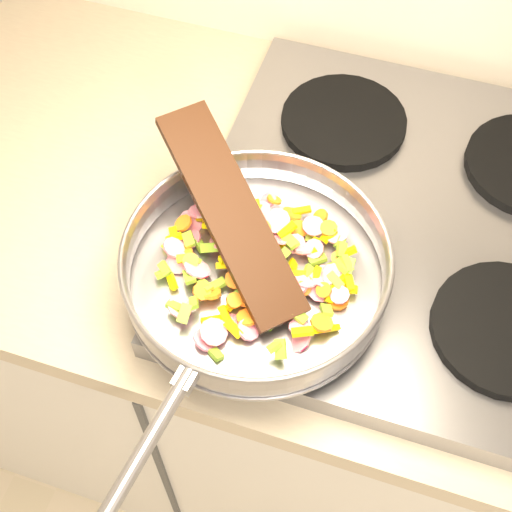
% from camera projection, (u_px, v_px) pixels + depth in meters
% --- Properties ---
extents(cooktop, '(0.60, 0.60, 0.04)m').
position_uv_depth(cooktop, '(413.00, 227.00, 1.01)').
color(cooktop, '#939399').
rests_on(cooktop, counter_top).
extents(grate_fl, '(0.19, 0.19, 0.02)m').
position_uv_depth(grate_fl, '(291.00, 270.00, 0.93)').
color(grate_fl, black).
rests_on(grate_fl, cooktop).
extents(grate_fr, '(0.19, 0.19, 0.02)m').
position_uv_depth(grate_fr, '(507.00, 329.00, 0.89)').
color(grate_fr, black).
rests_on(grate_fr, cooktop).
extents(grate_bl, '(0.19, 0.19, 0.02)m').
position_uv_depth(grate_bl, '(344.00, 121.00, 1.08)').
color(grate_bl, black).
rests_on(grate_bl, cooktop).
extents(saute_pan, '(0.38, 0.55, 0.06)m').
position_uv_depth(saute_pan, '(255.00, 266.00, 0.89)').
color(saute_pan, '#9E9EA5').
rests_on(saute_pan, grate_fl).
extents(vegetable_heap, '(0.26, 0.26, 0.05)m').
position_uv_depth(vegetable_heap, '(261.00, 264.00, 0.90)').
color(vegetable_heap, yellow).
rests_on(vegetable_heap, saute_pan).
extents(wooden_spatula, '(0.26, 0.25, 0.11)m').
position_uv_depth(wooden_spatula, '(231.00, 213.00, 0.89)').
color(wooden_spatula, black).
rests_on(wooden_spatula, saute_pan).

